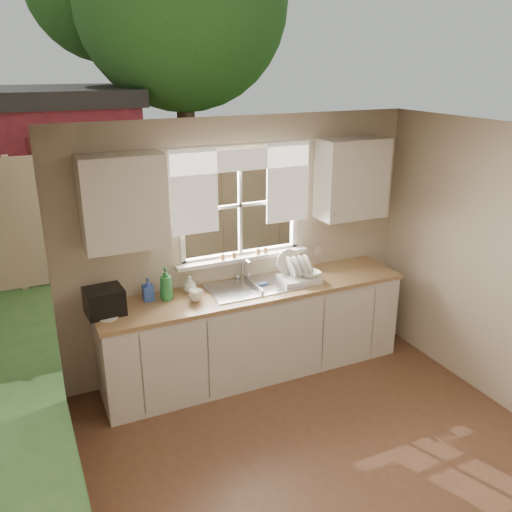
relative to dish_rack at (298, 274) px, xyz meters
name	(u,v)px	position (x,y,z in m)	size (l,w,h in m)	color
ground	(348,480)	(-0.46, -1.66, -0.99)	(4.00, 4.00, 0.00)	brown
room_walls	(364,337)	(-0.46, -1.73, 0.25)	(3.62, 4.02, 2.50)	beige
ceiling	(372,144)	(-0.46, -1.66, 1.51)	(3.60, 4.00, 0.02)	silver
window	(241,222)	(-0.46, 0.34, 0.50)	(1.38, 0.16, 1.06)	white
curtains	(243,178)	(-0.46, 0.29, 0.94)	(1.50, 0.03, 0.81)	white
base_cabinets	(255,332)	(-0.46, 0.02, -0.55)	(3.00, 0.62, 0.87)	silver
countertop	(255,290)	(-0.46, 0.02, -0.10)	(3.04, 0.65, 0.04)	#A78153
upper_cabinet_left	(123,202)	(-1.61, 0.16, 0.86)	(0.70, 0.33, 0.80)	silver
upper_cabinet_right	(352,178)	(0.69, 0.16, 0.86)	(0.70, 0.33, 0.80)	silver
wall_outlet	(318,249)	(0.42, 0.32, 0.09)	(0.08, 0.01, 0.12)	beige
sill_jars	(245,253)	(-0.44, 0.28, 0.19)	(0.50, 0.04, 0.06)	brown
backyard	(134,33)	(0.11, 6.75, 2.47)	(20.00, 10.00, 6.13)	#335421
sink	(253,294)	(-0.46, 0.05, -0.15)	(0.88, 0.52, 0.40)	#B7B7BC
dish_rack	(298,274)	(0.00, 0.00, 0.00)	(0.40, 0.33, 0.30)	white
bowl	(310,274)	(0.11, -0.05, 0.00)	(0.20, 0.20, 0.05)	white
soap_bottle_a	(166,284)	(-1.30, 0.12, 0.08)	(0.12, 0.12, 0.31)	#2D8B43
soap_bottle_b	(148,289)	(-1.46, 0.18, 0.03)	(0.09, 0.10, 0.21)	blue
soap_bottle_c	(190,285)	(-1.06, 0.18, 0.00)	(0.13, 0.13, 0.16)	#F1E3C6
saucer	(108,317)	(-1.86, -0.04, -0.07)	(0.17, 0.17, 0.01)	white
cup	(196,296)	(-1.07, -0.02, -0.03)	(0.13, 0.13, 0.10)	white
black_appliance	(104,301)	(-1.86, 0.06, 0.04)	(0.32, 0.27, 0.23)	black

